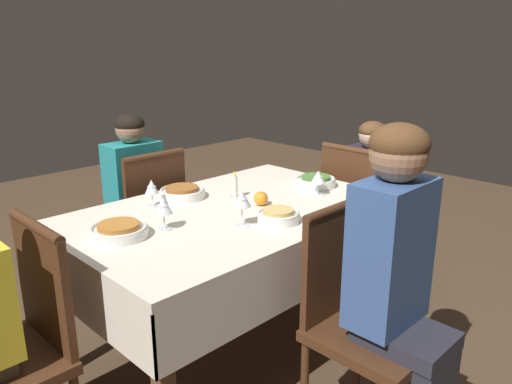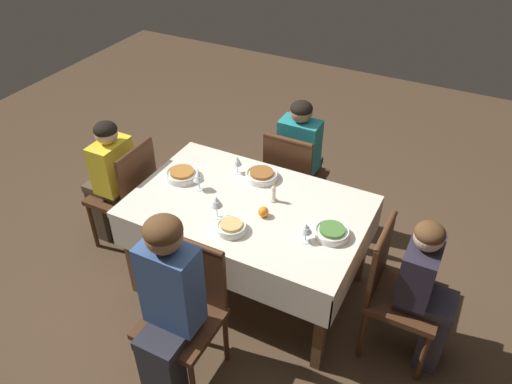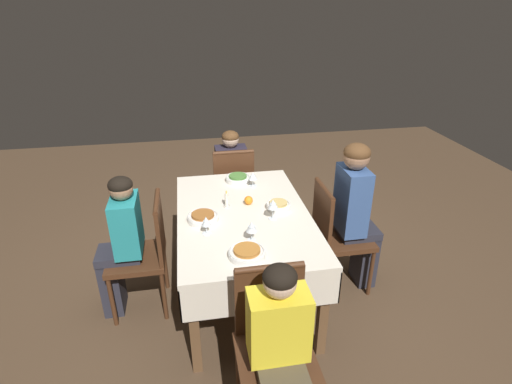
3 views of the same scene
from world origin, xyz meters
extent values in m
plane|color=#4C3826|center=(0.00, 0.00, 0.00)|extent=(8.00, 8.00, 0.00)
cube|color=silver|center=(0.00, 0.00, 0.71)|extent=(1.49, 0.95, 0.04)
cube|color=silver|center=(0.00, 0.47, 0.58)|extent=(1.49, 0.01, 0.23)
cube|color=silver|center=(0.00, -0.47, 0.58)|extent=(1.49, 0.01, 0.23)
cube|color=silver|center=(0.74, 0.00, 0.58)|extent=(0.01, 0.95, 0.23)
cube|color=silver|center=(-0.74, 0.00, 0.58)|extent=(0.01, 0.95, 0.23)
cube|color=brown|center=(0.68, 0.40, 0.35)|extent=(0.06, 0.06, 0.69)
cube|color=brown|center=(-0.68, 0.40, 0.35)|extent=(0.06, 0.06, 0.69)
cube|color=brown|center=(0.68, -0.40, 0.35)|extent=(0.06, 0.06, 0.69)
cube|color=#472816|center=(-0.01, -0.79, 0.43)|extent=(0.41, 0.41, 0.04)
cube|color=#472816|center=(-0.01, -0.60, 0.67)|extent=(0.38, 0.03, 0.43)
cylinder|color=#472816|center=(-0.01, -0.60, 0.88)|extent=(0.37, 0.04, 0.04)
cylinder|color=#472816|center=(0.17, -0.61, 0.21)|extent=(0.03, 0.03, 0.41)
cube|color=#472816|center=(1.06, -0.04, 0.43)|extent=(0.41, 0.41, 0.04)
cube|color=#472816|center=(0.87, -0.04, 0.67)|extent=(0.03, 0.38, 0.43)
cylinder|color=#472816|center=(0.87, -0.04, 0.88)|extent=(0.04, 0.37, 0.04)
cylinder|color=#472816|center=(1.24, -0.22, 0.21)|extent=(0.03, 0.03, 0.41)
cylinder|color=#472816|center=(1.24, 0.14, 0.21)|extent=(0.03, 0.03, 0.41)
cylinder|color=#472816|center=(0.88, -0.22, 0.21)|extent=(0.03, 0.03, 0.41)
cylinder|color=#472816|center=(0.88, 0.14, 0.21)|extent=(0.03, 0.03, 0.41)
cube|color=#472816|center=(-0.87, -0.01, 0.67)|extent=(0.03, 0.38, 0.43)
cylinder|color=#472816|center=(-0.87, -0.01, 0.88)|extent=(0.04, 0.37, 0.04)
cylinder|color=#472816|center=(-0.88, 0.17, 0.21)|extent=(0.03, 0.03, 0.41)
cube|color=#472816|center=(0.00, 0.79, 0.43)|extent=(0.41, 0.41, 0.04)
cube|color=#472816|center=(0.00, 0.60, 0.67)|extent=(0.38, 0.03, 0.43)
cylinder|color=#472816|center=(0.00, 0.60, 0.88)|extent=(0.37, 0.04, 0.04)
cylinder|color=#472816|center=(0.18, 0.97, 0.21)|extent=(0.03, 0.03, 0.41)
cylinder|color=#472816|center=(-0.18, 0.97, 0.21)|extent=(0.03, 0.03, 0.41)
cylinder|color=#472816|center=(0.18, 0.61, 0.21)|extent=(0.03, 0.03, 0.41)
cylinder|color=#472816|center=(-0.18, 0.61, 0.21)|extent=(0.03, 0.03, 0.41)
cube|color=#282833|center=(-0.01, -0.91, 0.48)|extent=(0.24, 0.31, 0.06)
cube|color=#38568E|center=(-0.01, -0.82, 0.77)|extent=(0.30, 0.18, 0.51)
sphere|color=#9E7051|center=(-0.01, -0.82, 1.12)|extent=(0.19, 0.19, 0.19)
ellipsoid|color=brown|center=(-0.01, -0.82, 1.15)|extent=(0.19, 0.19, 0.13)
cube|color=#383342|center=(1.26, -0.04, 0.23)|extent=(0.14, 0.22, 0.45)
cube|color=#383342|center=(1.18, -0.04, 0.48)|extent=(0.31, 0.24, 0.06)
cube|color=#282333|center=(1.09, -0.04, 0.68)|extent=(0.18, 0.30, 0.34)
sphere|color=beige|center=(1.09, -0.04, 0.93)|extent=(0.16, 0.16, 0.16)
ellipsoid|color=brown|center=(1.09, -0.04, 0.96)|extent=(0.16, 0.16, 0.11)
cube|color=#282833|center=(0.00, 0.99, 0.23)|extent=(0.23, 0.14, 0.45)
cube|color=#282833|center=(0.00, 0.91, 0.48)|extent=(0.24, 0.31, 0.06)
cube|color=teal|center=(0.00, 0.82, 0.72)|extent=(0.30, 0.18, 0.41)
sphere|color=#9E7051|center=(0.00, 0.82, 1.00)|extent=(0.16, 0.16, 0.16)
ellipsoid|color=black|center=(0.00, 0.82, 1.02)|extent=(0.16, 0.16, 0.11)
cylinder|color=white|center=(0.03, -0.27, 0.75)|extent=(0.18, 0.18, 0.04)
torus|color=white|center=(0.03, -0.27, 0.77)|extent=(0.18, 0.18, 0.01)
cylinder|color=tan|center=(0.03, -0.27, 0.77)|extent=(0.13, 0.13, 0.02)
cylinder|color=white|center=(-0.11, -0.19, 0.73)|extent=(0.06, 0.06, 0.00)
cylinder|color=white|center=(-0.11, -0.19, 0.77)|extent=(0.01, 0.01, 0.08)
cone|color=white|center=(-0.11, -0.19, 0.85)|extent=(0.08, 0.08, 0.07)
cylinder|color=white|center=(-0.11, -0.19, 0.83)|extent=(0.05, 0.05, 0.03)
cylinder|color=white|center=(0.57, -0.04, 0.75)|extent=(0.21, 0.21, 0.04)
torus|color=white|center=(0.57, -0.04, 0.77)|extent=(0.20, 0.20, 0.01)
cylinder|color=#4C7F38|center=(0.57, -0.04, 0.77)|extent=(0.15, 0.15, 0.02)
cylinder|color=white|center=(0.45, -0.15, 0.73)|extent=(0.07, 0.07, 0.00)
cylinder|color=white|center=(0.45, -0.15, 0.76)|extent=(0.01, 0.01, 0.06)
cone|color=white|center=(0.45, -0.15, 0.82)|extent=(0.07, 0.07, 0.06)
cylinder|color=white|center=(0.45, -0.15, 0.81)|extent=(0.04, 0.04, 0.03)
cylinder|color=white|center=(-0.54, 0.06, 0.75)|extent=(0.23, 0.23, 0.04)
torus|color=white|center=(-0.54, 0.06, 0.77)|extent=(0.22, 0.22, 0.01)
cylinder|color=#B2702D|center=(-0.54, 0.06, 0.77)|extent=(0.16, 0.16, 0.02)
cylinder|color=white|center=(-0.36, 0.00, 0.73)|extent=(0.06, 0.06, 0.00)
cylinder|color=white|center=(-0.36, 0.00, 0.76)|extent=(0.01, 0.01, 0.07)
cone|color=white|center=(-0.36, 0.00, 0.83)|extent=(0.07, 0.07, 0.07)
cylinder|color=white|center=(-0.36, 0.00, 0.82)|extent=(0.04, 0.04, 0.03)
cylinder|color=white|center=(-0.05, 0.29, 0.75)|extent=(0.22, 0.22, 0.04)
torus|color=white|center=(-0.05, 0.29, 0.77)|extent=(0.22, 0.22, 0.01)
cylinder|color=#995B28|center=(-0.05, 0.29, 0.77)|extent=(0.16, 0.16, 0.02)
cylinder|color=white|center=(-0.23, 0.28, 0.73)|extent=(0.06, 0.06, 0.00)
cylinder|color=white|center=(-0.23, 0.28, 0.76)|extent=(0.01, 0.01, 0.06)
cone|color=white|center=(-0.23, 0.28, 0.83)|extent=(0.06, 0.06, 0.06)
cylinder|color=white|center=(-0.23, 0.28, 0.81)|extent=(0.04, 0.04, 0.03)
cylinder|color=beige|center=(0.13, 0.11, 0.73)|extent=(0.05, 0.05, 0.01)
cylinder|color=white|center=(0.13, 0.11, 0.79)|extent=(0.03, 0.03, 0.10)
ellipsoid|color=#F9C64C|center=(0.13, 0.11, 0.85)|extent=(0.01, 0.01, 0.03)
sphere|color=orange|center=(0.14, -0.06, 0.76)|extent=(0.07, 0.07, 0.07)
camera|label=1|loc=(-1.44, -1.60, 1.46)|focal=35.00mm
camera|label=2|loc=(1.17, -2.18, 2.68)|focal=35.00mm
camera|label=3|loc=(-2.52, 0.36, 2.14)|focal=28.00mm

